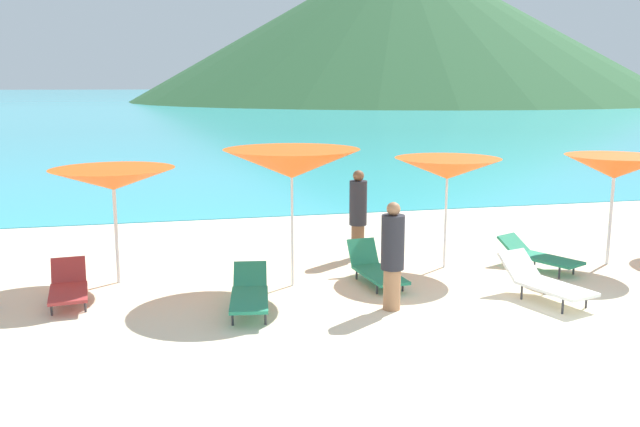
% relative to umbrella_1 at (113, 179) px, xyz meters
% --- Properties ---
extents(ground_plane, '(50.00, 100.00, 0.30)m').
position_rel_umbrella_1_xyz_m(ground_plane, '(5.86, 5.81, -1.96)').
color(ground_plane, beige).
extents(ocean_water, '(650.00, 440.00, 0.02)m').
position_rel_umbrella_1_xyz_m(ocean_water, '(5.86, 225.18, -1.80)').
color(ocean_water, '#38B7CC').
rests_on(ocean_water, ground_plane).
extents(headland_hill, '(108.88, 108.88, 30.60)m').
position_rel_umbrella_1_xyz_m(headland_hill, '(49.25, 123.42, 13.50)').
color(headland_hill, '#2D5B33').
rests_on(headland_hill, ground_plane).
extents(umbrella_1, '(2.29, 2.29, 1.99)m').
position_rel_umbrella_1_xyz_m(umbrella_1, '(0.00, 0.00, 0.00)').
color(umbrella_1, silver).
rests_on(umbrella_1, ground_plane).
extents(umbrella_2, '(2.38, 2.38, 2.33)m').
position_rel_umbrella_1_xyz_m(umbrella_2, '(2.90, -0.87, 0.29)').
color(umbrella_2, silver).
rests_on(umbrella_2, ground_plane).
extents(umbrella_3, '(1.99, 1.99, 2.06)m').
position_rel_umbrella_1_xyz_m(umbrella_3, '(5.90, -0.36, 0.06)').
color(umbrella_3, silver).
rests_on(umbrella_3, ground_plane).
extents(umbrella_4, '(1.98, 1.98, 2.08)m').
position_rel_umbrella_1_xyz_m(umbrella_4, '(9.02, -0.86, 0.06)').
color(umbrella_4, silver).
rests_on(umbrella_4, ground_plane).
extents(lounge_chair_0, '(0.68, 1.39, 0.61)m').
position_rel_umbrella_1_xyz_m(lounge_chair_0, '(-0.69, -1.02, -1.53)').
color(lounge_chair_0, '#A53333').
rests_on(lounge_chair_0, ground_plane).
extents(lounge_chair_1, '(0.68, 1.60, 0.64)m').
position_rel_umbrella_1_xyz_m(lounge_chair_1, '(4.33, -1.01, -1.56)').
color(lounge_chair_1, '#268C66').
rests_on(lounge_chair_1, ground_plane).
extents(lounge_chair_2, '(0.77, 1.71, 0.57)m').
position_rel_umbrella_1_xyz_m(lounge_chair_2, '(2.02, -2.01, -1.52)').
color(lounge_chair_2, '#268C66').
rests_on(lounge_chair_2, ground_plane).
extents(lounge_chair_3, '(1.15, 1.64, 0.55)m').
position_rel_umbrella_1_xyz_m(lounge_chair_3, '(7.52, -0.92, -1.53)').
color(lounge_chair_3, '#268C66').
rests_on(lounge_chair_3, ground_plane).
extents(lounge_chair_7, '(1.05, 1.69, 0.67)m').
position_rel_umbrella_1_xyz_m(lounge_chair_7, '(6.64, -2.56, -1.49)').
color(lounge_chair_7, white).
rests_on(lounge_chair_7, ground_plane).
extents(beachgoer_1, '(0.34, 0.34, 1.75)m').
position_rel_umbrella_1_xyz_m(beachgoer_1, '(4.51, 0.67, -0.88)').
color(beachgoer_1, brown).
rests_on(beachgoer_1, ground_plane).
extents(beachgoer_4, '(0.35, 0.35, 1.66)m').
position_rel_umbrella_1_xyz_m(beachgoer_4, '(4.14, -2.43, -0.93)').
color(beachgoer_4, '#A3704C').
rests_on(beachgoer_4, ground_plane).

